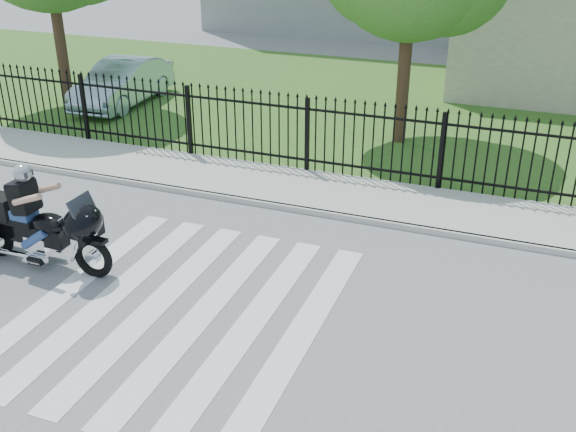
% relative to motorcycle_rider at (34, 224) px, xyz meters
% --- Properties ---
extents(ground, '(120.00, 120.00, 0.00)m').
position_rel_motorcycle_rider_xyz_m(ground, '(2.97, -0.42, -0.78)').
color(ground, slate).
rests_on(ground, ground).
extents(crosswalk, '(5.00, 5.50, 0.01)m').
position_rel_motorcycle_rider_xyz_m(crosswalk, '(2.97, -0.42, -0.77)').
color(crosswalk, silver).
rests_on(crosswalk, ground).
extents(sidewalk, '(40.00, 2.00, 0.12)m').
position_rel_motorcycle_rider_xyz_m(sidewalk, '(2.97, 4.58, -0.72)').
color(sidewalk, '#ADAAA3').
rests_on(sidewalk, ground).
extents(curb, '(40.00, 0.12, 0.12)m').
position_rel_motorcycle_rider_xyz_m(curb, '(2.97, 3.58, -0.72)').
color(curb, '#ADAAA3').
rests_on(curb, ground).
extents(grass_strip, '(40.00, 12.00, 0.02)m').
position_rel_motorcycle_rider_xyz_m(grass_strip, '(2.97, 11.58, -0.77)').
color(grass_strip, '#31591E').
rests_on(grass_strip, ground).
extents(iron_fence, '(26.00, 0.04, 1.80)m').
position_rel_motorcycle_rider_xyz_m(iron_fence, '(2.97, 5.58, 0.12)').
color(iron_fence, black).
rests_on(iron_fence, ground).
extents(motorcycle_rider, '(2.87, 0.85, 1.90)m').
position_rel_motorcycle_rider_xyz_m(motorcycle_rider, '(0.00, 0.00, 0.00)').
color(motorcycle_rider, black).
rests_on(motorcycle_rider, ground).
extents(parked_car, '(1.58, 4.11, 1.33)m').
position_rel_motorcycle_rider_xyz_m(parked_car, '(-4.10, 8.90, -0.09)').
color(parked_car, '#A0BBC9').
rests_on(parked_car, grass_strip).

